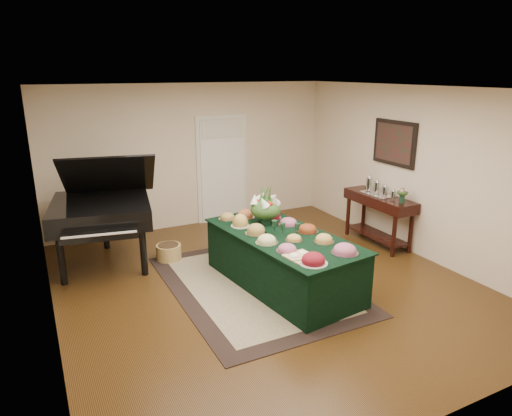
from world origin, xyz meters
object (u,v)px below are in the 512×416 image
grand_piano (102,210)px  mahogany_sideboard (379,206)px  buffet_table (282,260)px  floral_centerpiece (266,205)px

grand_piano → mahogany_sideboard: 4.56m
buffet_table → floral_centerpiece: size_ratio=5.47×
floral_centerpiece → mahogany_sideboard: size_ratio=0.33×
grand_piano → mahogany_sideboard: grand_piano is taller
buffet_table → mahogany_sideboard: size_ratio=1.80×
buffet_table → grand_piano: bearing=137.5°
floral_centerpiece → mahogany_sideboard: (2.29, 0.14, -0.36)m
floral_centerpiece → mahogany_sideboard: bearing=3.6°
buffet_table → floral_centerpiece: (0.02, 0.54, 0.65)m
buffet_table → floral_centerpiece: 0.85m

